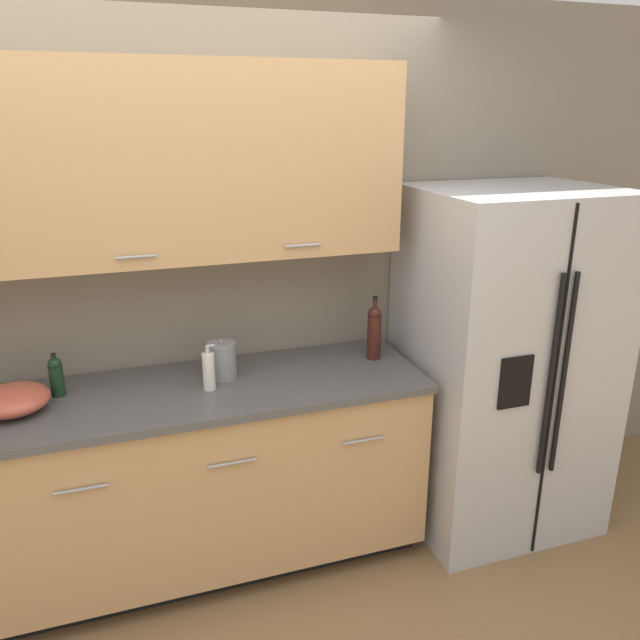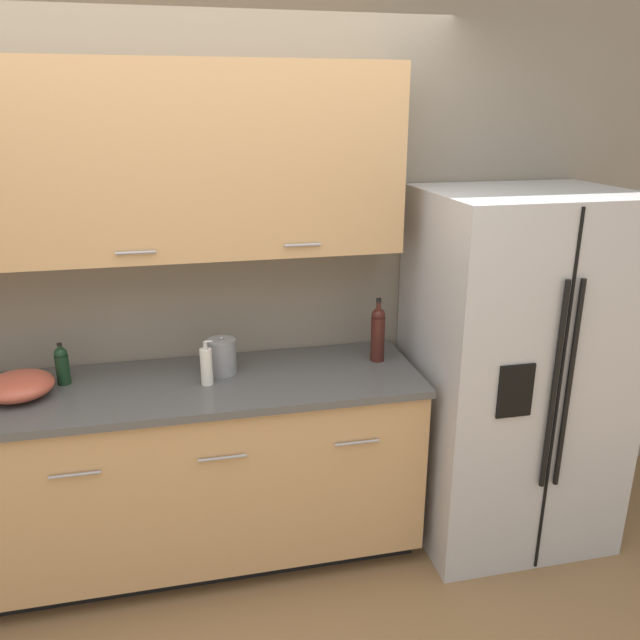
% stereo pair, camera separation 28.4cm
% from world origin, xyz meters
% --- Properties ---
extents(wall_back, '(10.00, 0.39, 2.60)m').
position_xyz_m(wall_back, '(-0.07, 0.99, 1.48)').
color(wall_back, gray).
rests_on(wall_back, ground_plane).
extents(counter_unit, '(2.45, 0.64, 0.93)m').
position_xyz_m(counter_unit, '(-0.23, 0.70, 0.47)').
color(counter_unit, black).
rests_on(counter_unit, ground_plane).
extents(refrigerator, '(0.93, 0.80, 1.75)m').
position_xyz_m(refrigerator, '(1.50, 0.63, 0.87)').
color(refrigerator, '#B2B2B5').
rests_on(refrigerator, ground_plane).
extents(wine_bottle, '(0.07, 0.07, 0.32)m').
position_xyz_m(wine_bottle, '(0.85, 0.76, 1.07)').
color(wine_bottle, '#3D1914').
rests_on(wine_bottle, counter_unit).
extents(soap_dispenser, '(0.06, 0.05, 0.21)m').
position_xyz_m(soap_dispenser, '(0.02, 0.66, 1.01)').
color(soap_dispenser, silver).
rests_on(soap_dispenser, counter_unit).
extents(oil_bottle, '(0.06, 0.06, 0.19)m').
position_xyz_m(oil_bottle, '(-0.60, 0.80, 1.02)').
color(oil_bottle, black).
rests_on(oil_bottle, counter_unit).
extents(steel_canister, '(0.13, 0.13, 0.18)m').
position_xyz_m(steel_canister, '(0.10, 0.77, 1.01)').
color(steel_canister, gray).
rests_on(steel_canister, counter_unit).
extents(mixing_bowl, '(0.29, 0.29, 0.11)m').
position_xyz_m(mixing_bowl, '(-0.76, 0.70, 0.98)').
color(mixing_bowl, '#B24C38').
rests_on(mixing_bowl, counter_unit).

